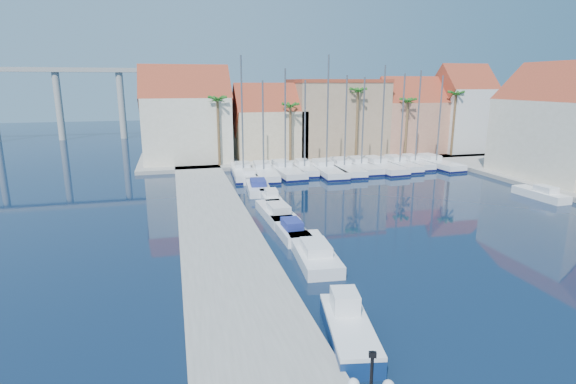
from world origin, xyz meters
The scene contains 35 objects.
ground centered at (0.00, 0.00, 0.00)m, with size 260.00×260.00×0.00m, color black.
quay_west centered at (-9.00, 13.50, 0.25)m, with size 6.00×77.00×0.50m, color gray.
shore_north centered at (10.00, 48.00, 0.25)m, with size 54.00×16.00×0.50m, color gray.
fishing_boat centered at (-4.76, -1.89, 0.65)m, with size 2.84×5.85×1.96m.
motorboat_west_0 centered at (-3.35, 7.80, 0.51)m, with size 2.92×7.48×1.40m.
motorboat_west_1 centered at (-3.65, 12.85, 0.51)m, with size 1.95×5.87×1.40m.
motorboat_west_2 centered at (-3.62, 17.52, 0.51)m, with size 2.48×7.07×1.40m.
motorboat_west_3 centered at (-3.01, 22.93, 0.51)m, with size 1.96×5.19×1.40m.
motorboat_west_4 centered at (-3.36, 27.95, 0.51)m, with size 2.91×7.28×1.40m.
motorboat_west_5 centered at (-3.29, 33.82, 0.51)m, with size 2.37×6.43×1.40m.
motorboat_west_6 centered at (-3.76, 37.64, 0.51)m, with size 2.61×6.88×1.40m.
motorboat_east_1 centered at (24.01, 17.49, 0.51)m, with size 2.18×5.91×1.40m.
sailboat_0 centered at (-3.70, 36.01, 0.61)m, with size 3.23×10.12×14.65m.
sailboat_1 centered at (-1.20, 35.71, 0.57)m, with size 3.60×10.99×11.77m.
sailboat_2 centered at (1.62, 36.18, 0.58)m, with size 3.51×10.87×13.18m.
sailboat_3 centered at (4.36, 36.46, 0.61)m, with size 2.70×8.44×11.81m.
sailboat_4 centered at (6.93, 35.38, 0.60)m, with size 3.13×11.05×14.82m.
sailboat_5 centered at (9.65, 35.99, 0.57)m, with size 3.72×11.45×12.41m.
sailboat_6 centered at (12.24, 36.44, 0.58)m, with size 2.66×10.05×12.23m.
sailboat_7 centered at (14.72, 35.96, 0.58)m, with size 3.84×11.25×13.70m.
sailboat_8 centered at (17.87, 36.37, 0.59)m, with size 2.64×9.66×12.69m.
sailboat_9 centered at (20.47, 36.76, 0.63)m, with size 2.24×8.28×13.10m.
sailboat_10 centered at (23.25, 36.09, 0.58)m, with size 3.61×10.67×12.42m.
building_0 centered at (-10.00, 47.00, 6.52)m, with size 12.30×9.00×13.50m.
building_1 centered at (2.00, 47.00, 5.30)m, with size 10.30×8.00×11.00m.
building_2 centered at (13.00, 48.00, 6.26)m, with size 14.20×10.20×11.50m.
building_3 centered at (25.00, 47.00, 5.86)m, with size 10.30×8.00×12.00m.
building_4 centered at (34.00, 46.00, 6.97)m, with size 8.30×8.00×14.00m.
building_6 centered at (32.00, 24.00, 6.52)m, with size 9.00×14.30×13.50m.
palm_0 centered at (-6.00, 42.00, 9.08)m, with size 2.60×2.60×10.15m.
palm_1 centered at (4.00, 42.00, 8.14)m, with size 2.60×2.60×9.15m.
palm_2 centered at (14.00, 42.00, 10.02)m, with size 2.60×2.60×11.15m.
palm_3 centered at (22.00, 42.00, 8.61)m, with size 2.60×2.60×9.65m.
palm_4 centered at (30.00, 42.00, 9.55)m, with size 2.60×2.60×10.65m.
viaduct centered at (-39.07, 82.00, 10.25)m, with size 48.00×2.20×14.45m.
Camera 1 is at (-12.01, -19.01, 11.49)m, focal length 28.00 mm.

